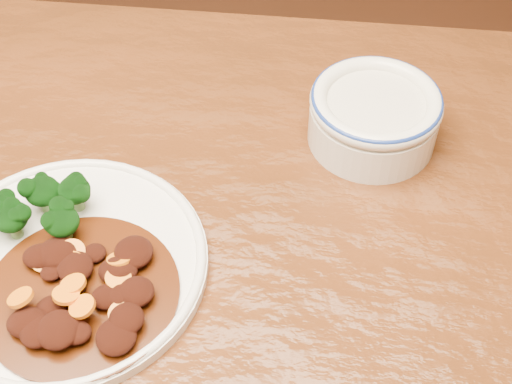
{
  "coord_description": "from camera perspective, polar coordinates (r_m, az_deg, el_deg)",
  "views": [
    {
      "loc": [
        0.19,
        -0.35,
        1.29
      ],
      "look_at": [
        0.19,
        0.11,
        0.77
      ],
      "focal_mm": 50.0,
      "sensor_mm": 36.0,
      "label": 1
    }
  ],
  "objects": [
    {
      "name": "dinner_plate",
      "position": [
        0.68,
        -14.92,
        -5.57
      ],
      "size": [
        0.26,
        0.26,
        0.02
      ],
      "rotation": [
        0.0,
        0.0,
        -0.12
      ],
      "color": "white",
      "rests_on": "dining_table"
    },
    {
      "name": "dining_table",
      "position": [
        0.74,
        -15.23,
        -11.37
      ],
      "size": [
        1.59,
        1.07,
        0.75
      ],
      "rotation": [
        0.0,
        0.0,
        -0.12
      ],
      "color": "#55270F",
      "rests_on": "ground"
    },
    {
      "name": "broccoli_florets",
      "position": [
        0.69,
        -17.85,
        -1.44
      ],
      "size": [
        0.12,
        0.09,
        0.04
      ],
      "color": "#73A454",
      "rests_on": "dinner_plate"
    },
    {
      "name": "dip_bowl",
      "position": [
        0.76,
        9.43,
        6.11
      ],
      "size": [
        0.14,
        0.14,
        0.06
      ],
      "rotation": [
        0.0,
        0.0,
        0.41
      ],
      "color": "silver",
      "rests_on": "dining_table"
    },
    {
      "name": "mince_stew",
      "position": [
        0.64,
        -13.67,
        -7.74
      ],
      "size": [
        0.17,
        0.17,
        0.03
      ],
      "color": "#401606",
      "rests_on": "dinner_plate"
    }
  ]
}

